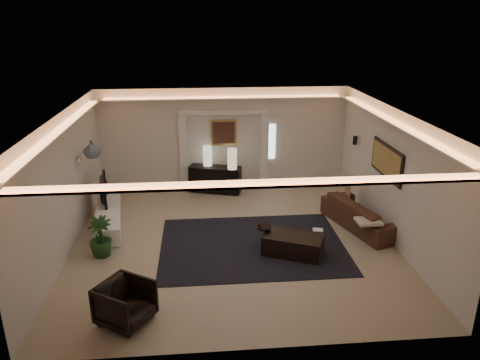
{
  "coord_description": "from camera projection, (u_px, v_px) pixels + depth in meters",
  "views": [
    {
      "loc": [
        -0.68,
        -9.09,
        4.76
      ],
      "look_at": [
        0.2,
        0.6,
        1.25
      ],
      "focal_mm": 34.19,
      "sensor_mm": 36.0,
      "label": 1
    }
  ],
  "objects": [
    {
      "name": "throw_blanket",
      "position": [
        368.0,
        221.0,
        9.92
      ],
      "size": [
        0.54,
        0.44,
        0.06
      ],
      "primitive_type": "cube",
      "rotation": [
        0.0,
        0.0,
        0.02
      ],
      "color": "beige",
      "rests_on": "sofa"
    },
    {
      "name": "alcove_header",
      "position": [
        224.0,
        112.0,
        12.61
      ],
      "size": [
        2.52,
        0.2,
        0.12
      ],
      "primitive_type": "cube",
      "color": "silver",
      "rests_on": "wall_back"
    },
    {
      "name": "console",
      "position": [
        215.0,
        179.0,
        12.94
      ],
      "size": [
        1.52,
        0.84,
        0.72
      ],
      "primitive_type": "cube",
      "rotation": [
        0.0,
        0.0,
        -0.29
      ],
      "color": "black",
      "rests_on": "ground"
    },
    {
      "name": "tv",
      "position": [
        100.0,
        189.0,
        11.15
      ],
      "size": [
        1.14,
        0.36,
        0.65
      ],
      "primitive_type": "imported",
      "rotation": [
        0.0,
        0.0,
        1.76
      ],
      "color": "black",
      "rests_on": "media_ledge"
    },
    {
      "name": "area_rug",
      "position": [
        252.0,
        245.0,
        10.03
      ],
      "size": [
        4.0,
        3.0,
        0.01
      ],
      "primitive_type": "cube",
      "color": "black",
      "rests_on": "ground"
    },
    {
      "name": "lamp_right",
      "position": [
        232.0,
        157.0,
        12.53
      ],
      "size": [
        0.28,
        0.28,
        0.57
      ],
      "primitive_type": "cylinder",
      "rotation": [
        0.0,
        0.0,
        0.1
      ],
      "color": "beige",
      "rests_on": "console"
    },
    {
      "name": "ginger_jar",
      "position": [
        92.0,
        149.0,
        10.45
      ],
      "size": [
        0.44,
        0.44,
        0.41
      ],
      "primitive_type": "imported",
      "rotation": [
        0.0,
        0.0,
        0.12
      ],
      "color": "#37465D",
      "rests_on": "wall_niche"
    },
    {
      "name": "pilaster_left",
      "position": [
        184.0,
        153.0,
        12.9
      ],
      "size": [
        0.22,
        0.2,
        2.2
      ],
      "primitive_type": "cube",
      "color": "silver",
      "rests_on": "ground"
    },
    {
      "name": "painting_frame",
      "position": [
        224.0,
        133.0,
        12.88
      ],
      "size": [
        0.74,
        0.04,
        0.74
      ],
      "primitive_type": "cube",
      "color": "tan",
      "rests_on": "wall_back"
    },
    {
      "name": "figurine",
      "position": [
        105.0,
        186.0,
        11.71
      ],
      "size": [
        0.16,
        0.16,
        0.35
      ],
      "primitive_type": "cylinder",
      "rotation": [
        0.0,
        0.0,
        0.3
      ],
      "color": "black",
      "rests_on": "media_ledge"
    },
    {
      "name": "lamp_left",
      "position": [
        207.0,
        154.0,
        12.82
      ],
      "size": [
        0.32,
        0.32,
        0.56
      ],
      "primitive_type": "cylinder",
      "rotation": [
        0.0,
        0.0,
        0.31
      ],
      "color": "beige",
      "rests_on": "console"
    },
    {
      "name": "art_panel_frame",
      "position": [
        387.0,
        161.0,
        10.19
      ],
      "size": [
        0.04,
        1.64,
        0.74
      ],
      "primitive_type": "cube",
      "color": "black",
      "rests_on": "wall_right"
    },
    {
      "name": "wall_back",
      "position": [
        224.0,
        139.0,
        12.98
      ],
      "size": [
        7.0,
        0.0,
        7.0
      ],
      "primitive_type": "plane",
      "rotation": [
        1.57,
        0.0,
        0.0
      ],
      "color": "silver",
      "rests_on": "ground"
    },
    {
      "name": "plant",
      "position": [
        100.0,
        237.0,
        9.48
      ],
      "size": [
        0.54,
        0.54,
        0.86
      ],
      "primitive_type": "imported",
      "rotation": [
        0.0,
        0.0,
        -0.14
      ],
      "color": "#1C3E18",
      "rests_on": "ground"
    },
    {
      "name": "ceiling",
      "position": [
        233.0,
        113.0,
        9.21
      ],
      "size": [
        7.0,
        7.0,
        0.0
      ],
      "primitive_type": "plane",
      "rotation": [
        3.14,
        0.0,
        0.0
      ],
      "color": "white",
      "rests_on": "ground"
    },
    {
      "name": "coffee_table",
      "position": [
        293.0,
        245.0,
        9.61
      ],
      "size": [
        1.38,
        1.11,
        0.45
      ],
      "primitive_type": "cube",
      "rotation": [
        0.0,
        0.0,
        -0.42
      ],
      "color": "black",
      "rests_on": "ground"
    },
    {
      "name": "bowl",
      "position": [
        264.0,
        229.0,
        9.79
      ],
      "size": [
        0.44,
        0.44,
        0.08
      ],
      "primitive_type": "imported",
      "rotation": [
        0.0,
        0.0,
        -0.39
      ],
      "color": "black",
      "rests_on": "coffee_table"
    },
    {
      "name": "painting_canvas",
      "position": [
        224.0,
        133.0,
        12.86
      ],
      "size": [
        0.62,
        0.02,
        0.62
      ],
      "primitive_type": "cube",
      "color": "#4C2D1E",
      "rests_on": "wall_back"
    },
    {
      "name": "daylight_slit",
      "position": [
        271.0,
        142.0,
        13.11
      ],
      "size": [
        0.25,
        0.03,
        1.0
      ],
      "primitive_type": "cube",
      "color": "white",
      "rests_on": "wall_back"
    },
    {
      "name": "art_panel_gold",
      "position": [
        386.0,
        161.0,
        10.19
      ],
      "size": [
        0.02,
        1.5,
        0.62
      ],
      "primitive_type": "cube",
      "color": "tan",
      "rests_on": "wall_right"
    },
    {
      "name": "wall_niche",
      "position": [
        82.0,
        157.0,
        10.65
      ],
      "size": [
        0.1,
        0.55,
        0.04
      ],
      "primitive_type": "cube",
      "color": "silver",
      "rests_on": "wall_left"
    },
    {
      "name": "wall_front",
      "position": [
        252.0,
        265.0,
        6.42
      ],
      "size": [
        7.0,
        0.0,
        7.0
      ],
      "primitive_type": "plane",
      "rotation": [
        -1.57,
        0.0,
        0.0
      ],
      "color": "silver",
      "rests_on": "ground"
    },
    {
      "name": "wall_sconce",
      "position": [
        355.0,
        140.0,
        11.97
      ],
      "size": [
        0.12,
        0.12,
        0.22
      ],
      "primitive_type": "cylinder",
      "color": "black",
      "rests_on": "wall_right"
    },
    {
      "name": "media_ledge",
      "position": [
        109.0,
        218.0,
        10.84
      ],
      "size": [
        0.88,
        2.28,
        0.42
      ],
      "primitive_type": "cube",
      "rotation": [
        0.0,
        0.0,
        0.15
      ],
      "color": "white",
      "rests_on": "ground"
    },
    {
      "name": "magazine",
      "position": [
        318.0,
        231.0,
        9.76
      ],
      "size": [
        0.25,
        0.2,
        0.03
      ],
      "primitive_type": "cube",
      "rotation": [
        0.0,
        0.0,
        -0.23
      ],
      "color": "white",
      "rests_on": "coffee_table"
    },
    {
      "name": "wall_left",
      "position": [
        64.0,
        186.0,
        9.4
      ],
      "size": [
        0.0,
        7.0,
        7.0
      ],
      "primitive_type": "plane",
      "rotation": [
        1.57,
        0.0,
        1.57
      ],
      "color": "silver",
      "rests_on": "ground"
    },
    {
      "name": "cove_soffit",
      "position": [
        233.0,
        127.0,
        9.3
      ],
      "size": [
        7.0,
        7.0,
        0.04
      ],
      "primitive_type": "cube",
      "color": "silver",
      "rests_on": "ceiling"
    },
    {
      "name": "armchair",
      "position": [
        125.0,
        303.0,
        7.41
      ],
      "size": [
        1.08,
        1.07,
        0.72
      ],
      "primitive_type": "imported",
      "rotation": [
        0.0,
        0.0,
        1.0
      ],
      "color": "black",
      "rests_on": "ground"
    },
    {
      "name": "throw_pillow",
      "position": [
        348.0,
        189.0,
        11.75
      ],
      "size": [
        0.26,
        0.45,
        0.43
      ],
      "primitive_type": "cube",
      "rotation": [
        0.0,
        0.0,
        -0.33
      ],
      "color": "tan",
      "rests_on": "sofa"
    },
    {
      "name": "sofa",
      "position": [
        362.0,
        214.0,
        10.81
      ],
      "size": [
        2.4,
        1.52,
        0.65
      ],
      "primitive_type": "imported",
      "rotation": [
        0.0,
        0.0,
        1.88
      ],
      "color": "#512518",
      "rests_on": "ground"
    },
    {
      "name": "pilaster_right",
      "position": [
        264.0,
        151.0,
        13.1
      ],
      "size": [
        0.22,
        0.2,
        2.2
      ],
      "primitive_type": "cube",
      "color": "silver",
      "rests_on": "ground"
    },
    {
      "name": "wall_right",
      "position": [
        392.0,
        176.0,
        9.99
      ],
      "size": [
        0.0,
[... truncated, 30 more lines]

